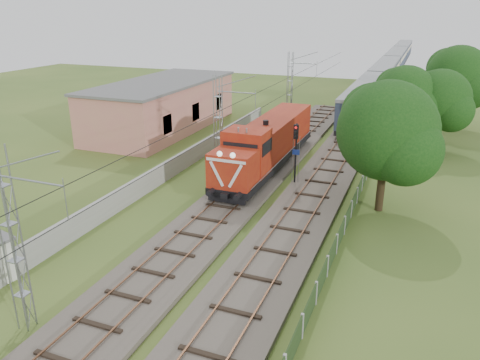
% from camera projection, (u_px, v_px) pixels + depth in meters
% --- Properties ---
extents(ground, '(140.00, 140.00, 0.00)m').
position_uv_depth(ground, '(181.00, 252.00, 25.80)').
color(ground, '#3B5720').
rests_on(ground, ground).
extents(track_main, '(4.20, 70.00, 0.45)m').
position_uv_depth(track_main, '(230.00, 203.00, 31.84)').
color(track_main, '#6B6054').
rests_on(track_main, ground).
extents(track_side, '(4.20, 80.00, 0.45)m').
position_uv_depth(track_side, '(338.00, 157.00, 41.45)').
color(track_side, '#6B6054').
rests_on(track_side, ground).
extents(catenary, '(3.31, 70.00, 8.00)m').
position_uv_depth(catenary, '(219.00, 127.00, 35.86)').
color(catenary, gray).
rests_on(catenary, ground).
extents(boundary_wall, '(0.25, 40.00, 1.50)m').
position_uv_depth(boundary_wall, '(180.00, 163.00, 38.23)').
color(boundary_wall, '#9E9E99').
rests_on(boundary_wall, ground).
extents(station_building, '(8.40, 20.40, 5.22)m').
position_uv_depth(station_building, '(163.00, 105.00, 50.96)').
color(station_building, tan).
rests_on(station_building, ground).
extents(fence, '(0.12, 32.00, 1.20)m').
position_uv_depth(fence, '(336.00, 244.00, 25.45)').
color(fence, black).
rests_on(fence, ground).
extents(locomotive, '(3.07, 17.52, 4.45)m').
position_uv_depth(locomotive, '(267.00, 143.00, 38.09)').
color(locomotive, black).
rests_on(locomotive, ground).
extents(coach_rake, '(3.13, 93.44, 3.62)m').
position_uv_depth(coach_rake, '(391.00, 65.00, 86.05)').
color(coach_rake, black).
rests_on(coach_rake, ground).
extents(signal_post, '(0.53, 0.41, 4.81)m').
position_uv_depth(signal_post, '(296.00, 144.00, 34.15)').
color(signal_post, black).
rests_on(signal_post, ground).
extents(tree_a, '(6.64, 6.32, 8.60)m').
position_uv_depth(tree_a, '(388.00, 132.00, 29.27)').
color(tree_a, '#352715').
rests_on(tree_a, ground).
extents(tree_b, '(5.81, 5.53, 7.53)m').
position_uv_depth(tree_b, '(440.00, 100.00, 42.61)').
color(tree_b, '#352715').
rests_on(tree_b, ground).
extents(tree_c, '(6.04, 5.75, 7.82)m').
position_uv_depth(tree_c, '(405.00, 98.00, 42.75)').
color(tree_c, '#352715').
rests_on(tree_c, ground).
extents(tree_d, '(6.93, 6.60, 8.98)m').
position_uv_depth(tree_d, '(458.00, 77.00, 50.02)').
color(tree_d, '#352715').
rests_on(tree_d, ground).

